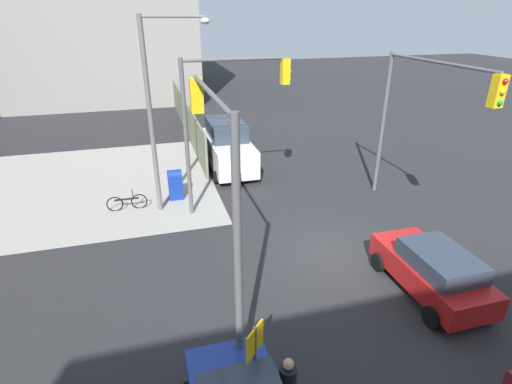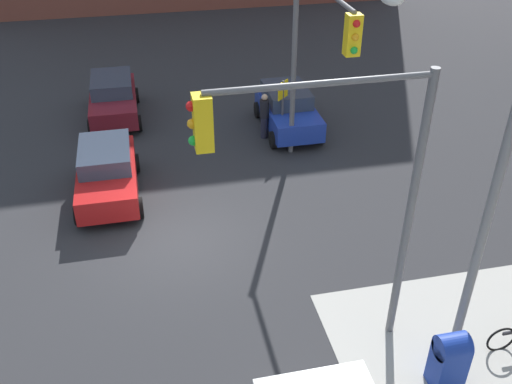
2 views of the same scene
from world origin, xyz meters
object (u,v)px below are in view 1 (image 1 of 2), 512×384
Objects in this scene: traffic_signal_ne_corner at (226,107)px; street_lamp_corner at (158,104)px; mailbox_blue at (175,183)px; sedan_red at (433,270)px; traffic_signal_se_corner at (420,106)px; bicycle_leaning_on_fence at (127,202)px; traffic_signal_nw_corner at (217,171)px; van_white_delivery at (228,146)px.

street_lamp_corner is (0.59, 2.63, 0.13)m from traffic_signal_ne_corner.
sedan_red is at bearing -142.65° from mailbox_blue.
traffic_signal_ne_corner is 2.70m from street_lamp_corner.
traffic_signal_se_corner reaches higher than bicycle_leaning_on_fence.
traffic_signal_se_corner is at bearing -62.99° from traffic_signal_nw_corner.
street_lamp_corner is at bearing 158.05° from mailbox_blue.
traffic_signal_se_corner is at bearing -108.03° from traffic_signal_ne_corner.
street_lamp_corner is 11.59m from sedan_red.
traffic_signal_se_corner is (4.59, -9.00, 0.05)m from traffic_signal_nw_corner.
traffic_signal_se_corner is 7.69m from traffic_signal_ne_corner.
street_lamp_corner reaches higher than traffic_signal_se_corner.
traffic_signal_ne_corner is at bearing -104.09° from bicycle_leaning_on_fence.
traffic_signal_nw_corner is at bearing -176.70° from mailbox_blue.
van_white_delivery is at bearing -45.03° from mailbox_blue.
van_white_delivery reaches higher than bicycle_leaning_on_fence.
traffic_signal_ne_corner is 4.71m from mailbox_blue.
traffic_signal_nw_corner is 0.81× the size of street_lamp_corner.
traffic_signal_nw_corner reaches higher than sedan_red.
sedan_red is 0.75× the size of van_white_delivery.
sedan_red is 12.54m from bicycle_leaning_on_fence.
van_white_delivery is (4.90, -1.01, -3.29)m from traffic_signal_ne_corner.
bicycle_leaning_on_fence is at bearing 75.91° from traffic_signal_ne_corner.
street_lamp_corner is at bearing 42.76° from sedan_red.
van_white_delivery reaches higher than sedan_red.
traffic_signal_ne_corner is 1.60× the size of sedan_red.
street_lamp_corner is 5.59× the size of mailbox_blue.
sedan_red reaches higher than mailbox_blue.
traffic_signal_nw_corner is 1.00× the size of traffic_signal_se_corner.
traffic_signal_se_corner is 1.00× the size of traffic_signal_ne_corner.
traffic_signal_se_corner reaches higher than mailbox_blue.
street_lamp_corner reaches higher than mailbox_blue.
van_white_delivery is at bearing -40.26° from street_lamp_corner.
traffic_signal_ne_corner is 9.60m from sedan_red.
mailbox_blue is (1.70, 2.19, -3.81)m from traffic_signal_ne_corner.
van_white_delivery is 3.09× the size of bicycle_leaning_on_fence.
traffic_signal_ne_corner reaches higher than van_white_delivery.
traffic_signal_nw_corner is 1.20× the size of van_white_delivery.
traffic_signal_ne_corner is at bearing 32.78° from sedan_red.
traffic_signal_ne_corner is 0.81× the size of street_lamp_corner.
traffic_signal_se_corner is at bearing -26.53° from sedan_red.
van_white_delivery is (7.28, 6.30, -3.39)m from traffic_signal_se_corner.
street_lamp_corner is at bearing 139.74° from van_white_delivery.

